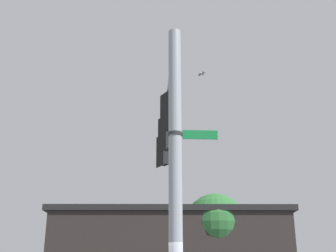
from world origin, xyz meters
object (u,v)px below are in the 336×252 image
Objects in this scene: traffic_light_mid_inner at (167,135)px; traffic_light_nearest_pole at (171,113)px; traffic_light_mid_outer at (164,151)px; bird_flying at (202,74)px; street_name_sign at (184,135)px.

traffic_light_nearest_pole is at bearing -27.85° from traffic_light_mid_inner.
traffic_light_mid_outer is 2.85× the size of bird_flying.
street_name_sign is at bearing -25.05° from traffic_light_mid_inner.
traffic_light_nearest_pole is at bearing 157.72° from street_name_sign.
traffic_light_mid_inner is at bearing -68.73° from bird_flying.
street_name_sign is 7.56m from bird_flying.
bird_flying is at bearing 49.43° from traffic_light_mid_outer.
traffic_light_mid_inner reaches higher than street_name_sign.
bird_flying reaches higher than traffic_light_nearest_pole.
bird_flying is at bearing 111.27° from traffic_light_mid_inner.
traffic_light_mid_outer is 6.38m from street_name_sign.
bird_flying reaches higher than street_name_sign.
traffic_light_nearest_pole is at bearing -27.85° from traffic_light_mid_outer.
traffic_light_mid_inner is at bearing -27.85° from traffic_light_mid_outer.
traffic_light_mid_inner is 4.38m from street_name_sign.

